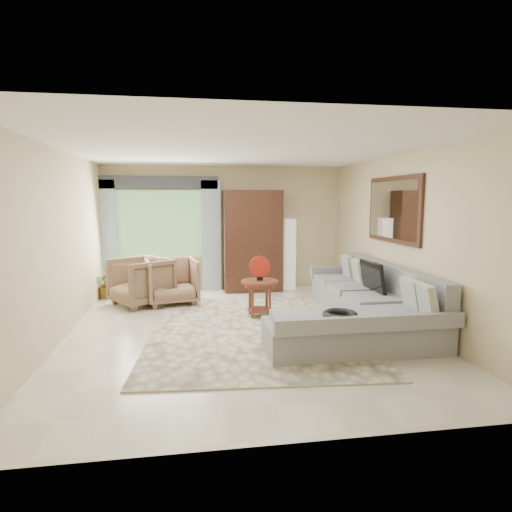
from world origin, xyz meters
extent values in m
plane|color=silver|center=(0.00, 0.00, 0.00)|extent=(6.00, 6.00, 0.00)
cube|color=beige|center=(0.19, -0.02, 0.01)|extent=(3.31, 4.23, 0.02)
cube|color=gray|center=(2.00, 0.50, 0.20)|extent=(0.90, 2.40, 0.40)
cube|color=gray|center=(1.30, -1.10, 0.20)|extent=(2.30, 0.80, 0.40)
cube|color=gray|center=(2.35, 0.10, 0.65)|extent=(0.20, 3.20, 0.50)
cube|color=gray|center=(2.00, 1.78, 0.51)|extent=(0.90, 0.16, 0.22)
cube|color=gray|center=(1.30, -1.55, 0.49)|extent=(2.30, 0.10, 0.18)
cube|color=black|center=(2.05, 0.12, 0.72)|extent=(0.14, 0.74, 0.48)
torus|color=black|center=(1.00, -1.33, 0.55)|extent=(0.43, 0.43, 0.09)
cylinder|color=#4D2214|center=(0.36, 0.66, 0.59)|extent=(0.61, 0.61, 0.04)
cylinder|color=#4D2214|center=(0.36, 0.66, 0.27)|extent=(0.40, 0.40, 0.55)
cylinder|color=#A51E10|center=(0.36, 0.66, 0.84)|extent=(0.34, 0.06, 0.34)
imported|color=brown|center=(-1.64, 1.80, 0.43)|extent=(1.31, 1.30, 0.87)
imported|color=#9E6F56|center=(-1.09, 1.80, 0.42)|extent=(1.03, 1.05, 0.83)
imported|color=#999999|center=(-2.34, 2.45, 0.29)|extent=(0.55, 0.48, 0.58)
cube|color=black|center=(0.55, 2.72, 1.05)|extent=(1.20, 0.55, 2.10)
cube|color=silver|center=(1.35, 2.78, 0.75)|extent=(0.24, 0.24, 1.50)
cube|color=#669E59|center=(-1.35, 2.97, 1.40)|extent=(1.80, 0.04, 1.40)
cube|color=#9EB7CC|center=(-2.40, 2.88, 1.15)|extent=(0.40, 0.08, 2.30)
cube|color=#9EB7CC|center=(-0.30, 2.88, 1.15)|extent=(0.40, 0.08, 2.30)
cube|color=#1E232D|center=(-1.35, 2.90, 2.25)|extent=(2.40, 0.12, 0.26)
cube|color=black|center=(2.47, 0.35, 1.75)|extent=(0.04, 1.70, 1.05)
cube|color=white|center=(2.45, 0.35, 1.75)|extent=(0.02, 1.54, 0.90)
camera|label=1|loc=(-0.76, -6.07, 1.92)|focal=30.00mm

